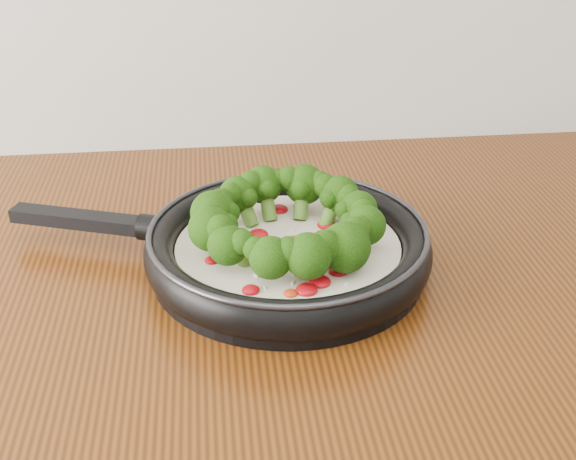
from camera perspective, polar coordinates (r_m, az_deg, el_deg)
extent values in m
cylinder|color=black|center=(0.83, 0.00, -2.69)|extent=(0.38, 0.38, 0.01)
torus|color=black|center=(0.82, 0.00, -1.31)|extent=(0.40, 0.40, 0.03)
torus|color=#2D2D33|center=(0.81, 0.00, -0.01)|extent=(0.39, 0.39, 0.01)
cube|color=black|center=(0.90, -15.07, 0.72)|extent=(0.18, 0.08, 0.02)
cylinder|color=black|center=(0.86, -10.26, 0.16)|extent=(0.04, 0.04, 0.03)
cylinder|color=white|center=(0.82, 0.00, -1.71)|extent=(0.31, 0.31, 0.02)
ellipsoid|color=#AE080F|center=(0.81, 1.15, -1.20)|extent=(0.02, 0.02, 0.01)
ellipsoid|color=#AE080F|center=(0.82, -2.61, -1.02)|extent=(0.02, 0.02, 0.01)
ellipsoid|color=#BD330C|center=(0.73, 0.20, -4.82)|extent=(0.02, 0.02, 0.01)
ellipsoid|color=#AE080F|center=(0.83, 0.52, -0.75)|extent=(0.02, 0.02, 0.01)
ellipsoid|color=#AE080F|center=(0.86, 2.94, 0.37)|extent=(0.03, 0.03, 0.01)
ellipsoid|color=#BD330C|center=(0.78, 2.51, -2.51)|extent=(0.03, 0.03, 0.01)
ellipsoid|color=#AE080F|center=(0.74, 1.42, -4.58)|extent=(0.03, 0.03, 0.01)
ellipsoid|color=#AE080F|center=(0.79, -5.79, -2.31)|extent=(0.02, 0.02, 0.01)
ellipsoid|color=#BD330C|center=(0.86, -4.60, 0.49)|extent=(0.02, 0.02, 0.01)
ellipsoid|color=#AE080F|center=(0.74, -2.84, -4.58)|extent=(0.02, 0.02, 0.01)
ellipsoid|color=#AE080F|center=(0.77, 3.79, -3.13)|extent=(0.03, 0.03, 0.01)
ellipsoid|color=#BD330C|center=(0.83, 1.23, -0.75)|extent=(0.02, 0.02, 0.01)
ellipsoid|color=#AE080F|center=(0.76, 1.41, -3.32)|extent=(0.02, 0.02, 0.01)
ellipsoid|color=#AE080F|center=(0.83, 0.83, -0.71)|extent=(0.02, 0.02, 0.01)
ellipsoid|color=#BD330C|center=(0.87, 5.48, 0.77)|extent=(0.03, 0.03, 0.01)
ellipsoid|color=#AE080F|center=(0.75, 2.43, -3.97)|extent=(0.03, 0.03, 0.01)
ellipsoid|color=#AE080F|center=(0.80, 4.00, -1.96)|extent=(0.03, 0.03, 0.01)
ellipsoid|color=#BD330C|center=(0.80, 5.16, -1.77)|extent=(0.02, 0.02, 0.01)
ellipsoid|color=#AE080F|center=(0.80, -3.46, -1.83)|extent=(0.03, 0.03, 0.01)
ellipsoid|color=#AE080F|center=(0.78, -1.87, -2.72)|extent=(0.02, 0.02, 0.01)
ellipsoid|color=#BD330C|center=(0.85, -6.53, -0.22)|extent=(0.02, 0.02, 0.01)
ellipsoid|color=#AE080F|center=(0.84, -2.25, -0.37)|extent=(0.02, 0.02, 0.01)
ellipsoid|color=#AE080F|center=(0.89, -0.67, 1.55)|extent=(0.02, 0.02, 0.01)
ellipsoid|color=white|center=(0.79, -3.29, -2.27)|extent=(0.01, 0.01, 0.00)
ellipsoid|color=white|center=(0.76, -2.43, -3.46)|extent=(0.01, 0.01, 0.00)
ellipsoid|color=white|center=(0.90, 0.52, 1.91)|extent=(0.01, 0.01, 0.00)
ellipsoid|color=white|center=(0.74, -1.77, -4.46)|extent=(0.01, 0.01, 0.00)
ellipsoid|color=white|center=(0.81, 0.55, -1.44)|extent=(0.01, 0.01, 0.00)
ellipsoid|color=white|center=(0.83, -0.18, -0.60)|extent=(0.01, 0.01, 0.00)
ellipsoid|color=white|center=(0.81, 0.25, -1.55)|extent=(0.01, 0.00, 0.00)
ellipsoid|color=white|center=(0.82, -0.09, -0.90)|extent=(0.01, 0.01, 0.00)
ellipsoid|color=white|center=(0.80, -3.38, -1.98)|extent=(0.00, 0.01, 0.00)
ellipsoid|color=white|center=(0.75, 4.46, -4.15)|extent=(0.01, 0.01, 0.00)
ellipsoid|color=white|center=(0.89, 0.73, 1.52)|extent=(0.01, 0.01, 0.00)
ellipsoid|color=white|center=(0.84, 0.15, -0.27)|extent=(0.01, 0.00, 0.00)
ellipsoid|color=white|center=(0.87, -5.81, 0.54)|extent=(0.01, 0.01, 0.00)
ellipsoid|color=white|center=(0.83, -1.95, -0.69)|extent=(0.00, 0.01, 0.00)
ellipsoid|color=white|center=(0.85, 0.33, -0.05)|extent=(0.01, 0.01, 0.00)
ellipsoid|color=white|center=(0.83, 0.41, -0.64)|extent=(0.01, 0.01, 0.00)
ellipsoid|color=white|center=(0.82, 0.65, -0.87)|extent=(0.01, 0.01, 0.00)
ellipsoid|color=white|center=(0.84, 2.14, -0.36)|extent=(0.01, 0.01, 0.00)
ellipsoid|color=white|center=(0.76, -2.23, -3.60)|extent=(0.01, 0.01, 0.00)
ellipsoid|color=white|center=(0.87, -1.33, 1.01)|extent=(0.01, 0.01, 0.00)
ellipsoid|color=white|center=(0.75, 0.37, -4.10)|extent=(0.01, 0.01, 0.00)
ellipsoid|color=white|center=(0.83, -1.07, -0.85)|extent=(0.01, 0.01, 0.00)
ellipsoid|color=white|center=(0.81, -4.35, -1.47)|extent=(0.01, 0.01, 0.00)
cylinder|color=olive|center=(0.80, 4.73, -0.66)|extent=(0.03, 0.02, 0.04)
sphere|color=black|center=(0.79, 5.91, 0.35)|extent=(0.05, 0.05, 0.04)
sphere|color=black|center=(0.81, 5.65, 1.40)|extent=(0.03, 0.03, 0.03)
sphere|color=black|center=(0.78, 5.53, 0.21)|extent=(0.03, 0.03, 0.03)
sphere|color=black|center=(0.79, 4.68, 0.59)|extent=(0.03, 0.03, 0.02)
cylinder|color=olive|center=(0.83, 4.37, 0.39)|extent=(0.03, 0.02, 0.03)
sphere|color=black|center=(0.83, 5.38, 1.56)|extent=(0.05, 0.05, 0.04)
sphere|color=black|center=(0.84, 4.63, 2.43)|extent=(0.03, 0.03, 0.03)
sphere|color=black|center=(0.82, 5.58, 1.41)|extent=(0.03, 0.03, 0.02)
sphere|color=black|center=(0.82, 4.29, 1.51)|extent=(0.03, 0.03, 0.02)
cylinder|color=olive|center=(0.86, 3.18, 1.28)|extent=(0.03, 0.03, 0.04)
sphere|color=black|center=(0.86, 3.91, 2.65)|extent=(0.06, 0.06, 0.05)
sphere|color=black|center=(0.86, 2.84, 3.34)|extent=(0.04, 0.04, 0.03)
sphere|color=black|center=(0.84, 4.61, 2.58)|extent=(0.03, 0.03, 0.03)
sphere|color=black|center=(0.85, 3.15, 2.42)|extent=(0.03, 0.03, 0.02)
cylinder|color=olive|center=(0.87, 1.02, 1.92)|extent=(0.03, 0.04, 0.04)
sphere|color=black|center=(0.88, 1.26, 3.49)|extent=(0.06, 0.06, 0.05)
sphere|color=black|center=(0.87, 0.04, 3.90)|extent=(0.04, 0.04, 0.03)
sphere|color=black|center=(0.87, 2.36, 3.61)|extent=(0.04, 0.04, 0.03)
sphere|color=black|center=(0.86, 1.02, 3.14)|extent=(0.03, 0.03, 0.02)
cylinder|color=olive|center=(0.87, -1.54, 1.88)|extent=(0.02, 0.03, 0.04)
sphere|color=black|center=(0.88, -1.90, 3.45)|extent=(0.06, 0.06, 0.04)
sphere|color=black|center=(0.86, -2.85, 3.61)|extent=(0.04, 0.04, 0.03)
sphere|color=black|center=(0.87, -0.78, 3.86)|extent=(0.03, 0.03, 0.03)
sphere|color=black|center=(0.86, -1.54, 3.12)|extent=(0.03, 0.03, 0.02)
cylinder|color=olive|center=(0.86, -3.08, 1.31)|extent=(0.03, 0.03, 0.04)
sphere|color=black|center=(0.86, -3.79, 2.68)|extent=(0.06, 0.06, 0.04)
sphere|color=black|center=(0.84, -4.41, 2.70)|extent=(0.03, 0.03, 0.03)
sphere|color=black|center=(0.87, -2.80, 3.27)|extent=(0.03, 0.03, 0.03)
sphere|color=black|center=(0.85, -3.04, 2.43)|extent=(0.03, 0.03, 0.02)
cylinder|color=olive|center=(0.83, -4.60, 0.13)|extent=(0.03, 0.02, 0.03)
sphere|color=black|center=(0.82, -5.69, 1.28)|extent=(0.06, 0.06, 0.05)
sphere|color=black|center=(0.80, -5.67, 1.14)|extent=(0.04, 0.04, 0.03)
sphere|color=black|center=(0.83, -5.12, 2.18)|extent=(0.04, 0.04, 0.03)
sphere|color=black|center=(0.82, -4.53, 1.30)|extent=(0.03, 0.03, 0.03)
cylinder|color=olive|center=(0.79, -4.64, -0.94)|extent=(0.03, 0.02, 0.04)
sphere|color=black|center=(0.78, -5.86, 0.09)|extent=(0.06, 0.06, 0.05)
sphere|color=black|center=(0.76, -5.13, 0.08)|extent=(0.04, 0.04, 0.03)
sphere|color=black|center=(0.79, -5.95, 1.07)|extent=(0.04, 0.04, 0.03)
sphere|color=black|center=(0.78, -4.65, 0.42)|extent=(0.03, 0.03, 0.02)
cylinder|color=olive|center=(0.77, -3.64, -1.87)|extent=(0.03, 0.03, 0.03)
sphere|color=black|center=(0.76, -4.57, -1.16)|extent=(0.05, 0.05, 0.04)
sphere|color=black|center=(0.75, -3.49, -0.93)|extent=(0.03, 0.03, 0.03)
sphere|color=black|center=(0.77, -5.10, -0.27)|extent=(0.03, 0.03, 0.02)
sphere|color=black|center=(0.77, -3.57, -0.60)|extent=(0.03, 0.03, 0.02)
cylinder|color=olive|center=(0.76, -1.04, -2.64)|extent=(0.02, 0.03, 0.03)
sphere|color=black|center=(0.74, -1.32, -2.11)|extent=(0.06, 0.06, 0.04)
sphere|color=black|center=(0.73, 0.02, -1.50)|extent=(0.03, 0.03, 0.03)
sphere|color=black|center=(0.74, -2.48, -1.45)|extent=(0.03, 0.03, 0.03)
sphere|color=black|center=(0.75, -1.02, -1.33)|extent=(0.03, 0.03, 0.02)
cylinder|color=olive|center=(0.76, 1.22, -2.57)|extent=(0.02, 0.03, 0.04)
sphere|color=black|center=(0.73, 1.55, -1.98)|extent=(0.06, 0.06, 0.05)
sphere|color=black|center=(0.74, 2.76, -1.08)|extent=(0.04, 0.04, 0.03)
sphere|color=black|center=(0.73, 0.13, -1.61)|extent=(0.04, 0.04, 0.03)
sphere|color=black|center=(0.75, 1.20, -1.21)|extent=(0.03, 0.03, 0.02)
cylinder|color=olive|center=(0.77, 3.47, -1.99)|extent=(0.03, 0.03, 0.03)
sphere|color=black|center=(0.76, 4.34, -1.32)|extent=(0.07, 0.07, 0.05)
sphere|color=black|center=(0.77, 5.01, -0.17)|extent=(0.04, 0.04, 0.03)
sphere|color=black|center=(0.74, 3.12, -1.35)|extent=(0.04, 0.04, 0.03)
sphere|color=black|center=(0.77, 3.38, -0.74)|extent=(0.03, 0.03, 0.03)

